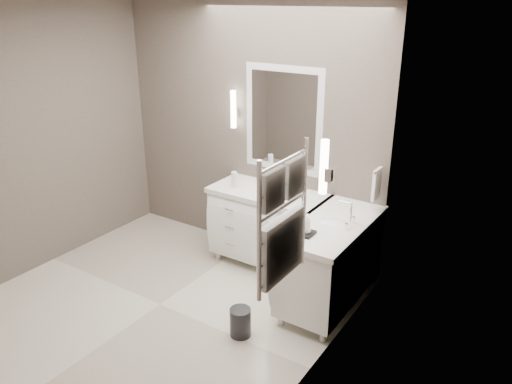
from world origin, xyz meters
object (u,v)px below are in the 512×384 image
Objects in this scene: vanity_right at (331,258)px; waste_bin at (240,322)px; vanity_back at (269,223)px; towel_ladder at (282,226)px.

vanity_right reaches higher than waste_bin.
towel_ladder is (1.10, -1.63, 0.91)m from vanity_back.
towel_ladder is 3.50× the size of waste_bin.
vanity_back is 0.93m from vanity_right.
vanity_right is 1.02m from waste_bin.
vanity_back is 1.00× the size of vanity_right.
vanity_back is 1.38× the size of towel_ladder.
waste_bin is at bearing -116.51° from vanity_right.
waste_bin is at bearing -69.08° from vanity_back.
vanity_right is (0.88, -0.33, 0.00)m from vanity_back.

